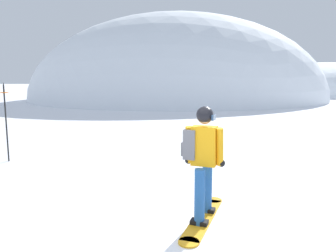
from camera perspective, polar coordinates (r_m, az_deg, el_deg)
ground_plane at (r=4.48m, az=2.79°, el=-19.76°), size 300.00×300.00×0.00m
ridge_peak_main at (r=34.92m, az=1.77°, el=4.76°), size 30.15×27.13×17.44m
ridge_peak_far at (r=50.94m, az=25.37°, el=5.06°), size 26.78×24.10×8.82m
snowboarder_main at (r=4.85m, az=6.00°, el=-5.94°), size 0.95×1.69×1.71m
piste_marker_near at (r=9.22m, az=-26.61°, el=1.45°), size 0.20×0.20×2.03m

